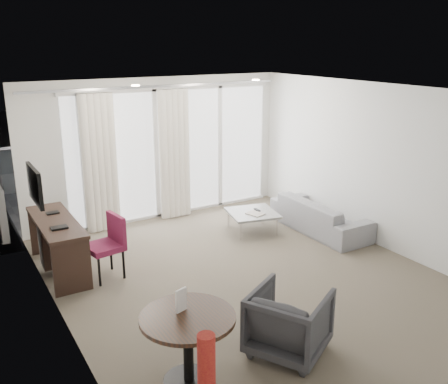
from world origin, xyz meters
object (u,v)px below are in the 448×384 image
desk_chair (104,248)px  tub_armchair (289,322)px  rattan_chair_a (159,169)px  round_table (188,350)px  sofa (320,215)px  coffee_table (252,222)px  rattan_chair_b (217,166)px  desk (58,246)px

desk_chair → tub_armchair: size_ratio=1.15×
tub_armchair → rattan_chair_a: size_ratio=0.86×
round_table → sofa: 4.56m
tub_armchair → coffee_table: (1.63, 3.14, -0.18)m
tub_armchair → coffee_table: 3.54m
desk_chair → rattan_chair_a: bearing=47.4°
coffee_table → sofa: sofa is taller
coffee_table → rattan_chair_b: rattan_chair_b is taller
desk → tub_armchair: (1.65, -3.25, -0.03)m
sofa → rattan_chair_b: 3.47m
round_table → rattan_chair_a: 6.82m
round_table → coffee_table: (2.77, 3.06, -0.19)m
desk → sofa: (4.32, -0.67, -0.11)m
desk → round_table: size_ratio=1.81×
sofa → coffee_table: bearing=61.7°
coffee_table → rattan_chair_a: (-0.32, 3.31, 0.28)m
round_table → rattan_chair_a: size_ratio=1.01×
tub_armchair → sofa: 3.71m
coffee_table → sofa: (1.05, -0.56, 0.10)m
desk_chair → round_table: (-0.01, -2.62, -0.08)m
rattan_chair_b → sofa: bearing=-79.3°
rattan_chair_b → rattan_chair_a: bearing=171.3°
coffee_table → sofa: 1.19m
desk_chair → coffee_table: desk_chair is taller
desk_chair → rattan_chair_a: (2.44, 3.74, 0.00)m
desk_chair → tub_armchair: desk_chair is taller
desk → rattan_chair_a: (2.95, 3.20, 0.07)m
round_table → rattan_chair_b: (3.73, 5.96, 0.07)m
tub_armchair → desk_chair: bearing=-6.7°
coffee_table → desk_chair: bearing=-171.1°
coffee_table → desk: bearing=178.0°
tub_armchair → sofa: bearing=-75.5°
desk → desk_chair: (0.51, -0.55, 0.06)m
round_table → rattan_chair_a: (2.45, 6.37, 0.09)m
rattan_chair_a → rattan_chair_b: (1.27, -0.41, -0.01)m
rattan_chair_a → tub_armchair: bearing=-88.3°
rattan_chair_a → rattan_chair_b: 1.34m
desk → rattan_chair_a: rattan_chair_a is taller
tub_armchair → rattan_chair_b: size_ratio=0.89×
desk_chair → tub_armchair: (1.14, -2.71, -0.09)m
round_table → sofa: (3.82, 2.49, -0.08)m
rattan_chair_a → coffee_table: bearing=-71.3°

